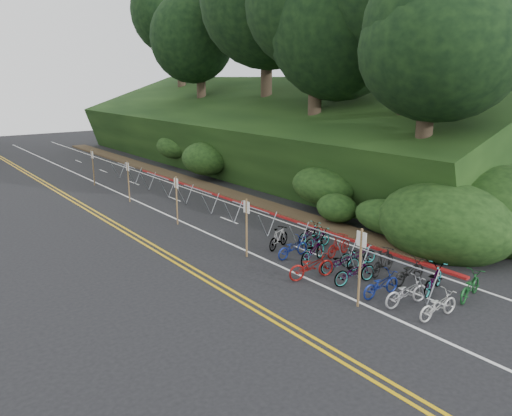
{
  "coord_description": "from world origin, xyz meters",
  "views": [
    {
      "loc": [
        -11.05,
        -10.97,
        7.3
      ],
      "look_at": [
        2.79,
        7.23,
        1.3
      ],
      "focal_mm": 35.0,
      "sensor_mm": 36.0,
      "label": 1
    }
  ],
  "objects": [
    {
      "name": "bike_valet",
      "position": [
        2.95,
        0.79,
        0.46
      ],
      "size": [
        3.09,
        9.75,
        1.03
      ],
      "color": "beige",
      "rests_on": "ground"
    },
    {
      "name": "bike_front",
      "position": [
        1.14,
        1.64,
        0.5
      ],
      "size": [
        1.05,
        2.01,
        1.0
      ],
      "primitive_type": "imported",
      "rotation": [
        0.0,
        0.0,
        1.36
      ],
      "color": "maroon",
      "rests_on": "ground"
    },
    {
      "name": "signposts_rest",
      "position": [
        0.6,
        14.0,
        1.43
      ],
      "size": [
        0.08,
        18.4,
        2.5
      ],
      "color": "brown",
      "rests_on": "ground"
    },
    {
      "name": "ground",
      "position": [
        0.0,
        0.0,
        0.0
      ],
      "size": [
        120.0,
        120.0,
        0.0
      ],
      "primitive_type": "plane",
      "color": "black",
      "rests_on": "ground"
    },
    {
      "name": "embankment",
      "position": [
        12.96,
        19.04,
        2.57
      ],
      "size": [
        14.3,
        48.14,
        9.11
      ],
      "color": "black",
      "rests_on": "ground"
    },
    {
      "name": "road_markings",
      "position": [
        0.63,
        10.1,
        0.0
      ],
      "size": [
        7.47,
        80.0,
        0.01
      ],
      "color": "gold",
      "rests_on": "ground"
    },
    {
      "name": "bike_racks_rest",
      "position": [
        3.0,
        13.0,
        0.85
      ],
      "size": [
        1.14,
        23.0,
        1.17
      ],
      "color": "gray",
      "rests_on": "ground"
    },
    {
      "name": "signpost_near",
      "position": [
        0.73,
        -1.01,
        1.52
      ],
      "size": [
        0.08,
        0.4,
        2.67
      ],
      "color": "brown",
      "rests_on": "ground"
    },
    {
      "name": "tree_cluster",
      "position": [
        9.76,
        22.04,
        11.21
      ],
      "size": [
        32.2,
        53.83,
        17.94
      ],
      "color": "#2D2319",
      "rests_on": "ground"
    },
    {
      "name": "red_curb",
      "position": [
        5.7,
        12.0,
        0.05
      ],
      "size": [
        0.25,
        28.0,
        0.1
      ],
      "primitive_type": "cube",
      "color": "maroon",
      "rests_on": "ground"
    },
    {
      "name": "bike_rack_front",
      "position": [
        2.55,
        -0.9,
        0.88
      ],
      "size": [
        1.16,
        3.17,
        1.2
      ],
      "color": "gray",
      "rests_on": "ground"
    }
  ]
}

